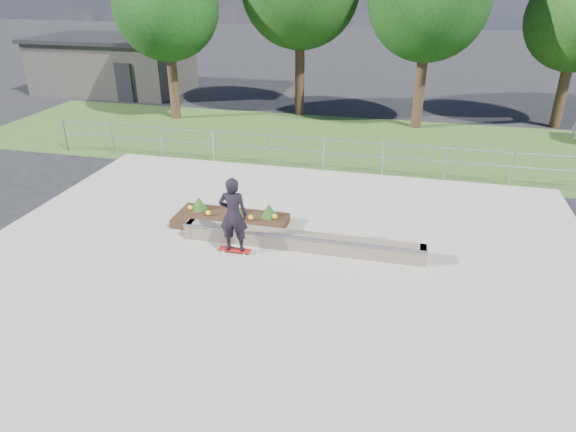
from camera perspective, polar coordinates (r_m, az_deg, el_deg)
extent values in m
plane|color=black|center=(11.24, -2.82, -8.18)|extent=(120.00, 120.00, 0.00)
cube|color=#2F4C1E|center=(21.08, 5.61, 8.19)|extent=(30.00, 8.00, 0.02)
cube|color=gray|center=(11.22, -2.82, -8.05)|extent=(15.00, 15.00, 0.06)
cylinder|color=gray|center=(21.55, -23.49, 8.22)|extent=(0.06, 0.06, 1.20)
cylinder|color=gray|center=(20.43, -18.92, 8.11)|extent=(0.06, 0.06, 1.20)
cylinder|color=gray|center=(19.46, -13.85, 7.91)|extent=(0.06, 0.06, 1.20)
cylinder|color=#9B9DA4|center=(18.65, -8.31, 7.63)|extent=(0.06, 0.06, 1.20)
cylinder|color=gray|center=(18.02, -2.33, 7.25)|extent=(0.06, 0.06, 1.20)
cylinder|color=#96999E|center=(17.60, 3.99, 6.76)|extent=(0.06, 0.06, 1.20)
cylinder|color=gray|center=(17.41, 10.52, 6.17)|extent=(0.06, 0.06, 1.20)
cylinder|color=gray|center=(17.44, 17.10, 5.49)|extent=(0.06, 0.06, 1.20)
cylinder|color=gray|center=(17.70, 23.56, 4.76)|extent=(0.06, 0.06, 1.20)
cylinder|color=#9B9EA4|center=(17.44, 4.05, 8.48)|extent=(20.00, 0.04, 0.04)
cylinder|color=#9C9FA4|center=(17.57, 4.00, 7.07)|extent=(20.00, 0.04, 0.04)
cube|color=#302D2A|center=(32.09, -18.72, 15.53)|extent=(8.00, 5.00, 2.80)
cube|color=black|center=(31.90, -19.11, 18.17)|extent=(8.40, 5.40, 0.20)
cube|color=black|center=(28.98, -17.75, 13.91)|extent=(0.90, 0.10, 2.00)
cylinder|color=#352115|center=(24.90, -12.58, 13.84)|extent=(0.44, 0.44, 2.93)
sphere|color=black|center=(24.48, -13.39, 21.67)|extent=(4.55, 4.55, 4.55)
cylinder|color=black|center=(24.94, 1.31, 14.96)|extent=(0.44, 0.44, 3.38)
cylinder|color=#311E13|center=(23.42, 14.37, 13.24)|extent=(0.44, 0.44, 3.15)
cylinder|color=#372516|center=(25.71, 28.05, 11.62)|extent=(0.44, 0.44, 2.70)
cube|color=brown|center=(12.58, 1.45, -2.83)|extent=(6.00, 0.40, 0.40)
cylinder|color=gray|center=(12.32, 1.26, -2.44)|extent=(6.00, 0.06, 0.06)
cube|color=brown|center=(13.42, -10.75, -1.41)|extent=(0.15, 0.42, 0.40)
cube|color=brown|center=(12.39, 14.71, -4.24)|extent=(0.15, 0.42, 0.40)
cube|color=black|center=(13.87, -6.37, -0.52)|extent=(3.00, 1.20, 0.25)
sphere|color=yellow|center=(14.29, -10.81, 0.89)|extent=(0.14, 0.14, 0.14)
sphere|color=yellow|center=(13.90, -8.88, 0.32)|extent=(0.14, 0.14, 0.14)
sphere|color=yellow|center=(13.86, -6.27, 0.42)|extent=(0.14, 0.14, 0.14)
sphere|color=yellow|center=(13.51, -4.15, -0.18)|extent=(0.14, 0.14, 0.14)
sphere|color=yellow|center=(13.53, -1.47, -0.08)|extent=(0.14, 0.14, 0.14)
cone|color=#1A4513|center=(14.30, -9.87, 1.42)|extent=(0.44, 0.44, 0.36)
cone|color=#1F4F16|center=(13.95, -6.09, 1.04)|extent=(0.44, 0.44, 0.36)
cone|color=#1A4313|center=(13.67, -2.13, 0.64)|extent=(0.44, 0.44, 0.36)
cylinder|color=silver|center=(12.57, -7.16, -3.97)|extent=(0.05, 0.03, 0.05)
cylinder|color=white|center=(12.72, -6.88, -3.59)|extent=(0.05, 0.03, 0.05)
cylinder|color=silver|center=(12.41, -4.90, -4.27)|extent=(0.05, 0.03, 0.05)
cylinder|color=silver|center=(12.56, -4.65, -3.87)|extent=(0.05, 0.03, 0.05)
cylinder|color=#9C9CA1|center=(12.63, -7.03, -3.68)|extent=(0.02, 0.18, 0.02)
cylinder|color=#96969B|center=(12.47, -4.78, -3.97)|extent=(0.02, 0.18, 0.02)
cube|color=maroon|center=(12.54, -5.91, -3.74)|extent=(0.80, 0.21, 0.02)
imported|color=black|center=(12.11, -6.11, 0.14)|extent=(0.72, 0.52, 1.86)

